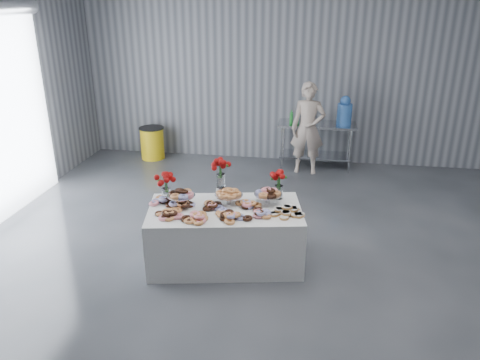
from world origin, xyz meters
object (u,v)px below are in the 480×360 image
object	(u,v)px
prep_table	(316,137)
trash_barrel	(152,143)
person	(308,129)
water_jug	(345,112)
display_table	(225,235)

from	to	relation	value
prep_table	trash_barrel	size ratio (longest dim) A/B	2.25
prep_table	person	xyz separation A→B (m)	(-0.17, -0.30, 0.25)
water_jug	person	world-z (taller)	person
water_jug	display_table	bearing A→B (deg)	-112.78
display_table	water_jug	size ratio (longest dim) A/B	3.43
water_jug	person	distance (m)	0.78
display_table	water_jug	distance (m)	4.18
display_table	prep_table	distance (m)	3.94
display_table	person	bearing A→B (deg)	75.19
person	trash_barrel	distance (m)	3.27
prep_table	person	bearing A→B (deg)	-119.28
prep_table	trash_barrel	distance (m)	3.39
display_table	person	world-z (taller)	person
water_jug	person	bearing A→B (deg)	-155.82
display_table	water_jug	world-z (taller)	water_jug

